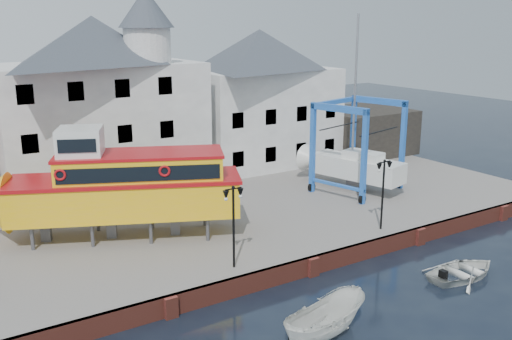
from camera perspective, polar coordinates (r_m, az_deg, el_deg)
ground at (r=30.28m, az=5.64°, el=-10.46°), size 140.00×140.00×0.00m
hardstanding at (r=38.68m, az=-4.45°, el=-3.96°), size 44.00×22.00×1.00m
quay_wall at (r=30.14m, az=5.54°, el=-9.53°), size 44.00×0.47×1.00m
building_white_main at (r=42.02m, az=-15.39°, el=6.64°), size 14.00×8.30×14.00m
building_white_right at (r=48.54m, az=0.34°, el=7.28°), size 12.00×8.00×11.20m
shed_dark at (r=53.65m, az=10.54°, el=3.85°), size 8.00×7.00×4.00m
lamp_post_left at (r=27.55m, az=-2.28°, el=-3.63°), size 1.12×0.32×4.20m
lamp_post_right at (r=33.49m, az=12.65°, el=-0.66°), size 1.12×0.32×4.20m
tour_boat at (r=32.44m, az=-14.45°, el=-1.63°), size 14.63×9.06×6.31m
travel_lift at (r=41.80m, az=9.25°, el=0.97°), size 6.71×8.42×12.33m
motorboat_a at (r=25.00m, az=6.86°, el=-16.27°), size 4.79×2.47×1.76m
motorboat_b at (r=31.86m, az=19.99°, el=-10.00°), size 4.35×3.17×0.89m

